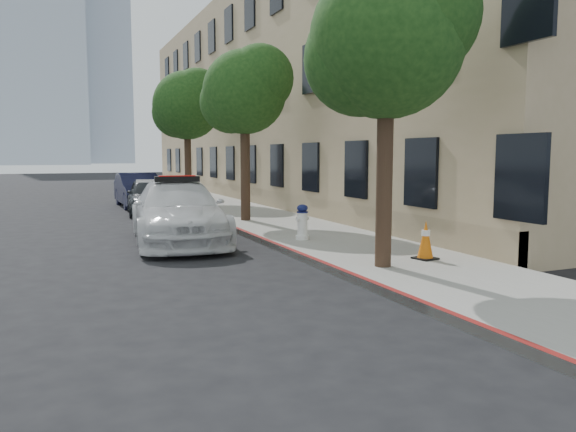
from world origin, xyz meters
The scene contains 14 objects.
ground centered at (0.00, 0.00, 0.00)m, with size 120.00×120.00×0.00m, color black.
sidewalk centered at (3.60, 10.00, 0.07)m, with size 3.20×50.00×0.15m, color gray.
curb_strip centered at (2.06, 10.00, 0.07)m, with size 0.12×50.00×0.15m, color maroon.
building centered at (9.20, 15.00, 5.00)m, with size 8.00×36.00×10.00m, color tan.
tower_left centered at (-4.00, 120.00, 30.00)m, with size 18.00×14.00×60.00m, color #9EA8B7.
tower_right centered at (9.00, 135.00, 22.00)m, with size 14.00×14.00×44.00m, color #9EA8B7.
tree_near centered at (2.93, -2.01, 4.27)m, with size 2.92×2.82×5.62m.
tree_mid centered at (2.93, 5.99, 4.16)m, with size 2.77×2.64×5.43m.
tree_far centered at (2.93, 13.99, 4.39)m, with size 3.10×3.00×5.81m.
police_car centered at (0.17, 3.23, 0.78)m, with size 2.69×5.52×1.70m.
parked_car_mid centered at (0.61, 10.44, 0.67)m, with size 1.59×3.94×1.34m, color #212529.
parked_car_far centered at (0.65, 13.52, 0.72)m, with size 1.52×4.37×1.44m, color black.
fire_hydrant centered at (2.88, 1.59, 0.57)m, with size 0.37×0.33×0.86m.
traffic_cone centered at (4.06, -1.72, 0.53)m, with size 0.47×0.47×0.77m.
Camera 1 is at (-2.72, -10.79, 2.23)m, focal length 35.00 mm.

